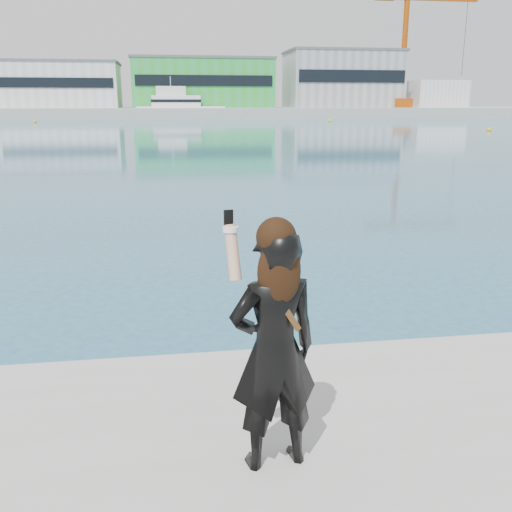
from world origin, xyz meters
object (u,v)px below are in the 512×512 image
Objects in this scene: buoy_extra at (330,122)px; dock_crane at (410,46)px; buoy_near at (489,131)px; woman at (274,344)px; buoy_far at (35,123)px; motor_yacht at (179,107)px.

dock_crane is at bearing 50.35° from buoy_extra.
buoy_near is at bearing -76.27° from buoy_extra.
dock_crane reaches higher than buoy_near.
dock_crane is 15.06× the size of woman.
woman reaches higher than buoy_far.
buoy_far and buoy_extra have the same top height.
motor_yacht is at bearing -174.49° from dock_crane.
motor_yacht is 69.56m from buoy_near.
buoy_near is 0.31× the size of woman.
woman reaches higher than buoy_extra.
motor_yacht is 35.25× the size of buoy_extra.
buoy_extra is at bearing -2.59° from buoy_far.
dock_crane is 48.00× the size of buoy_extra.
motor_yacht is 35.25× the size of buoy_near.
motor_yacht is 117.83m from woman.
woman is at bearing -90.66° from motor_yacht.
woman is (-2.23, -117.80, -0.70)m from motor_yacht.
motor_yacht is 36.55m from buoy_extra.
buoy_near is at bearing -131.74° from woman.
motor_yacht is (-50.85, -4.90, -12.76)m from dock_crane.
woman is at bearing -121.60° from buoy_near.
dock_crane is 134.37m from woman.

